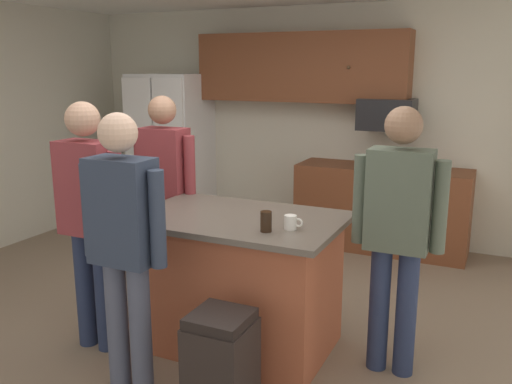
# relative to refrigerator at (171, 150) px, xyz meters

# --- Properties ---
(floor) EXTENTS (7.04, 7.04, 0.00)m
(floor) POSITION_rel_refrigerator_xyz_m (2.00, -2.38, -0.92)
(floor) COLOR #7F6B56
(floor) RESTS_ON ground
(back_wall) EXTENTS (6.40, 0.10, 2.60)m
(back_wall) POSITION_rel_refrigerator_xyz_m (2.00, 0.42, 0.38)
(back_wall) COLOR beige
(back_wall) RESTS_ON ground
(cabinet_run_upper) EXTENTS (2.40, 0.38, 0.75)m
(cabinet_run_upper) POSITION_rel_refrigerator_xyz_m (1.60, 0.22, 1.00)
(cabinet_run_upper) COLOR brown
(cabinet_run_lower) EXTENTS (1.80, 0.63, 0.90)m
(cabinet_run_lower) POSITION_rel_refrigerator_xyz_m (2.60, 0.10, -0.47)
(cabinet_run_lower) COLOR brown
(cabinet_run_lower) RESTS_ON ground
(refrigerator) EXTENTS (0.85, 0.76, 1.85)m
(refrigerator) POSITION_rel_refrigerator_xyz_m (0.00, 0.00, 0.00)
(refrigerator) COLOR white
(refrigerator) RESTS_ON ground
(microwave_over_range) EXTENTS (0.56, 0.40, 0.32)m
(microwave_over_range) POSITION_rel_refrigerator_xyz_m (2.60, 0.12, 0.53)
(microwave_over_range) COLOR black
(kitchen_island) EXTENTS (1.42, 0.94, 0.94)m
(kitchen_island) POSITION_rel_refrigerator_xyz_m (2.15, -2.43, -0.45)
(kitchen_island) COLOR #AD5638
(kitchen_island) RESTS_ON ground
(person_elder_center) EXTENTS (0.57, 0.22, 1.71)m
(person_elder_center) POSITION_rel_refrigerator_xyz_m (3.20, -2.32, 0.06)
(person_elder_center) COLOR #232D4C
(person_elder_center) RESTS_ON ground
(person_guest_right) EXTENTS (0.57, 0.22, 1.69)m
(person_guest_right) POSITION_rel_refrigerator_xyz_m (1.81, -3.21, 0.05)
(person_guest_right) COLOR #4C5166
(person_guest_right) RESTS_ON ground
(person_guest_by_door) EXTENTS (0.57, 0.23, 1.71)m
(person_guest_by_door) POSITION_rel_refrigerator_xyz_m (1.26, -1.99, 0.07)
(person_guest_by_door) COLOR #4C5166
(person_guest_by_door) RESTS_ON ground
(person_guest_left) EXTENTS (0.57, 0.23, 1.72)m
(person_guest_left) POSITION_rel_refrigerator_xyz_m (1.26, -2.88, 0.07)
(person_guest_left) COLOR #232D4C
(person_guest_left) RESTS_ON ground
(mug_ceramic_white) EXTENTS (0.13, 0.09, 0.09)m
(mug_ceramic_white) POSITION_rel_refrigerator_xyz_m (1.60, -2.67, 0.07)
(mug_ceramic_white) COLOR white
(mug_ceramic_white) RESTS_ON kitchen_island
(glass_stout_tall) EXTENTS (0.07, 0.07, 0.13)m
(glass_stout_tall) POSITION_rel_refrigerator_xyz_m (2.47, -2.67, 0.08)
(glass_stout_tall) COLOR black
(glass_stout_tall) RESTS_ON kitchen_island
(mug_blue_stoneware) EXTENTS (0.12, 0.08, 0.09)m
(mug_blue_stoneware) POSITION_rel_refrigerator_xyz_m (2.59, -2.56, 0.06)
(mug_blue_stoneware) COLOR white
(mug_blue_stoneware) RESTS_ON kitchen_island
(trash_bin) EXTENTS (0.34, 0.34, 0.61)m
(trash_bin) POSITION_rel_refrigerator_xyz_m (2.42, -3.18, -0.62)
(trash_bin) COLOR black
(trash_bin) RESTS_ON ground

